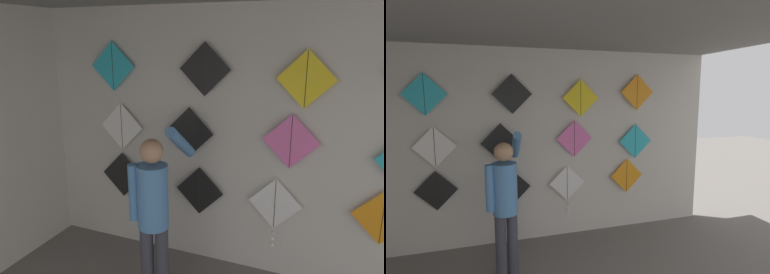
# 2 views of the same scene
# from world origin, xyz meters

# --- Properties ---
(back_panel) EXTENTS (5.45, 0.06, 2.80)m
(back_panel) POSITION_xyz_m (0.00, 4.14, 1.40)
(back_panel) COLOR beige
(back_panel) RESTS_ON ground
(ceiling_slab) EXTENTS (5.45, 4.91, 0.04)m
(ceiling_slab) POSITION_xyz_m (0.00, 2.06, 2.82)
(ceiling_slab) COLOR gray
(shopkeeper) EXTENTS (0.43, 0.65, 1.74)m
(shopkeeper) POSITION_xyz_m (-0.56, 3.24, 0.98)
(shopkeeper) COLOR #383842
(shopkeeper) RESTS_ON ground
(kite_0) EXTENTS (0.55, 0.01, 0.55)m
(kite_0) POSITION_xyz_m (-1.42, 4.05, 0.89)
(kite_0) COLOR black
(kite_1) EXTENTS (0.55, 0.01, 0.55)m
(kite_1) POSITION_xyz_m (-0.43, 4.05, 0.84)
(kite_1) COLOR black
(kite_2) EXTENTS (0.55, 0.04, 0.76)m
(kite_2) POSITION_xyz_m (0.39, 4.05, 0.79)
(kite_2) COLOR white
(kite_3) EXTENTS (0.55, 0.01, 0.55)m
(kite_3) POSITION_xyz_m (1.38, 4.05, 0.87)
(kite_3) COLOR orange
(kite_4) EXTENTS (0.55, 0.01, 0.55)m
(kite_4) POSITION_xyz_m (-1.40, 4.05, 1.48)
(kite_4) COLOR white
(kite_5) EXTENTS (0.55, 0.01, 0.55)m
(kite_5) POSITION_xyz_m (-0.56, 4.05, 1.49)
(kite_5) COLOR black
(kite_6) EXTENTS (0.55, 0.01, 0.55)m
(kite_6) POSITION_xyz_m (0.51, 4.05, 1.50)
(kite_6) COLOR pink
(kite_7) EXTENTS (0.55, 0.01, 0.55)m
(kite_7) POSITION_xyz_m (1.51, 4.05, 1.42)
(kite_7) COLOR #28B2C6
(kite_8) EXTENTS (0.55, 0.01, 0.55)m
(kite_8) POSITION_xyz_m (-1.48, 4.05, 2.16)
(kite_8) COLOR #28B2C6
(kite_9) EXTENTS (0.55, 0.01, 0.55)m
(kite_9) POSITION_xyz_m (-0.38, 4.05, 2.16)
(kite_9) COLOR black
(kite_10) EXTENTS (0.55, 0.01, 0.55)m
(kite_10) POSITION_xyz_m (0.60, 4.05, 2.10)
(kite_10) COLOR yellow
(kite_11) EXTENTS (0.55, 0.01, 0.55)m
(kite_11) POSITION_xyz_m (1.52, 4.05, 2.19)
(kite_11) COLOR orange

